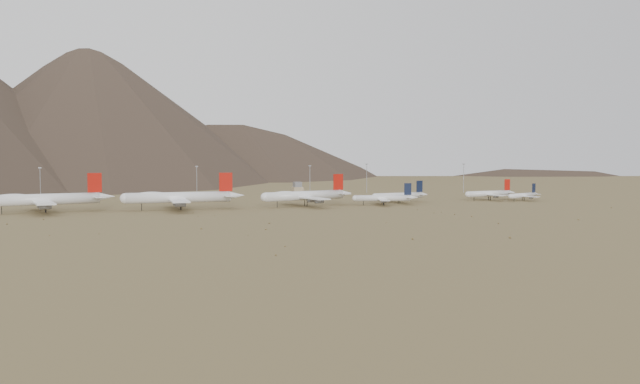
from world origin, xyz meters
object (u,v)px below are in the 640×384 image
object	(u,v)px
widebody_centre	(179,197)
narrowbody_b	(400,196)
widebody_east	(305,195)
widebody_west	(44,199)
control_tower	(297,190)
narrowbody_a	(384,198)

from	to	relation	value
widebody_centre	narrowbody_b	size ratio (longest dim) A/B	1.68
widebody_east	widebody_west	bearing A→B (deg)	164.43
widebody_centre	narrowbody_b	xyz separation A→B (m)	(159.88, 7.24, -3.06)
control_tower	narrowbody_b	bearing A→B (deg)	-58.08
widebody_west	narrowbody_a	xyz separation A→B (m)	(220.00, -19.79, -3.27)
widebody_centre	narrowbody_a	size ratio (longest dim) A/B	1.76
widebody_west	control_tower	bearing A→B (deg)	15.46
widebody_west	control_tower	distance (m)	206.09
widebody_centre	narrowbody_b	bearing A→B (deg)	5.57
control_tower	widebody_west	bearing A→B (deg)	-156.97
narrowbody_b	widebody_east	bearing A→B (deg)	-178.76
widebody_east	widebody_centre	bearing A→B (deg)	167.18
narrowbody_b	narrowbody_a	bearing A→B (deg)	-143.75
control_tower	widebody_centre	bearing A→B (deg)	-140.55
widebody_east	narrowbody_a	distance (m)	55.58
control_tower	narrowbody_a	bearing A→B (deg)	-73.18
narrowbody_b	control_tower	xyz separation A→B (m)	(-51.19, 82.18, 0.27)
widebody_west	narrowbody_a	size ratio (longest dim) A/B	1.77
widebody_centre	control_tower	bearing A→B (deg)	42.42
narrowbody_a	control_tower	world-z (taller)	narrowbody_a
widebody_centre	widebody_east	size ratio (longest dim) A/B	1.12
narrowbody_a	control_tower	xyz separation A→B (m)	(-30.35, 100.41, 0.38)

